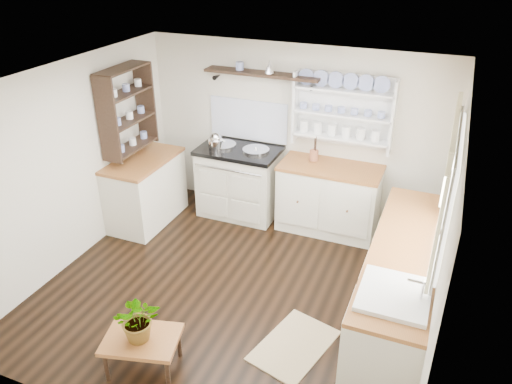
% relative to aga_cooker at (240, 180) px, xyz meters
% --- Properties ---
extents(floor, '(4.00, 3.80, 0.01)m').
position_rel_aga_cooker_xyz_m(floor, '(0.64, -1.57, -0.49)').
color(floor, black).
rests_on(floor, ground).
extents(wall_back, '(4.00, 0.02, 2.30)m').
position_rel_aga_cooker_xyz_m(wall_back, '(0.64, 0.33, 0.66)').
color(wall_back, beige).
rests_on(wall_back, ground).
extents(wall_right, '(0.02, 3.80, 2.30)m').
position_rel_aga_cooker_xyz_m(wall_right, '(2.64, -1.57, 0.66)').
color(wall_right, beige).
rests_on(wall_right, ground).
extents(wall_left, '(0.02, 3.80, 2.30)m').
position_rel_aga_cooker_xyz_m(wall_left, '(-1.36, -1.57, 0.66)').
color(wall_left, beige).
rests_on(wall_left, ground).
extents(ceiling, '(4.00, 3.80, 0.01)m').
position_rel_aga_cooker_xyz_m(ceiling, '(0.64, -1.57, 1.81)').
color(ceiling, white).
rests_on(ceiling, wall_back).
extents(window, '(0.08, 1.55, 1.22)m').
position_rel_aga_cooker_xyz_m(window, '(2.58, -1.42, 1.08)').
color(window, white).
rests_on(window, wall_right).
extents(aga_cooker, '(1.07, 0.74, 0.99)m').
position_rel_aga_cooker_xyz_m(aga_cooker, '(0.00, 0.00, 0.00)').
color(aga_cooker, beige).
rests_on(aga_cooker, floor).
extents(back_cabinets, '(1.27, 0.63, 0.90)m').
position_rel_aga_cooker_xyz_m(back_cabinets, '(1.24, 0.03, -0.03)').
color(back_cabinets, white).
rests_on(back_cabinets, floor).
extents(right_cabinets, '(0.62, 2.43, 0.90)m').
position_rel_aga_cooker_xyz_m(right_cabinets, '(2.34, -1.47, -0.03)').
color(right_cabinets, white).
rests_on(right_cabinets, floor).
extents(belfast_sink, '(0.55, 0.60, 0.45)m').
position_rel_aga_cooker_xyz_m(belfast_sink, '(2.34, -2.22, 0.31)').
color(belfast_sink, white).
rests_on(belfast_sink, right_cabinets).
extents(left_cabinets, '(0.62, 1.13, 0.90)m').
position_rel_aga_cooker_xyz_m(left_cabinets, '(-1.06, -0.67, -0.03)').
color(left_cabinets, white).
rests_on(left_cabinets, floor).
extents(plate_rack, '(1.20, 0.22, 0.90)m').
position_rel_aga_cooker_xyz_m(plate_rack, '(1.29, 0.29, 1.07)').
color(plate_rack, white).
rests_on(plate_rack, wall_back).
extents(high_shelf, '(1.50, 0.29, 0.16)m').
position_rel_aga_cooker_xyz_m(high_shelf, '(0.24, 0.21, 1.42)').
color(high_shelf, black).
rests_on(high_shelf, wall_back).
extents(left_shelving, '(0.28, 0.80, 1.05)m').
position_rel_aga_cooker_xyz_m(left_shelving, '(-1.20, -0.67, 1.06)').
color(left_shelving, black).
rests_on(left_shelving, wall_left).
extents(kettle, '(0.20, 0.20, 0.24)m').
position_rel_aga_cooker_xyz_m(kettle, '(-0.28, -0.12, 0.56)').
color(kettle, silver).
rests_on(kettle, aga_cooker).
extents(utensil_crock, '(0.11, 0.11, 0.13)m').
position_rel_aga_cooker_xyz_m(utensil_crock, '(0.99, 0.11, 0.49)').
color(utensil_crock, '#A35D3B').
rests_on(utensil_crock, back_cabinets).
extents(center_table, '(0.74, 0.61, 0.35)m').
position_rel_aga_cooker_xyz_m(center_table, '(0.35, -2.91, -0.18)').
color(center_table, brown).
rests_on(center_table, floor).
extents(potted_plant, '(0.51, 0.50, 0.43)m').
position_rel_aga_cooker_xyz_m(potted_plant, '(0.35, -2.91, 0.08)').
color(potted_plant, '#3F7233').
rests_on(potted_plant, center_table).
extents(floor_rug, '(0.75, 0.96, 0.02)m').
position_rel_aga_cooker_xyz_m(floor_rug, '(1.51, -2.16, -0.48)').
color(floor_rug, '#9D7A5B').
rests_on(floor_rug, floor).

